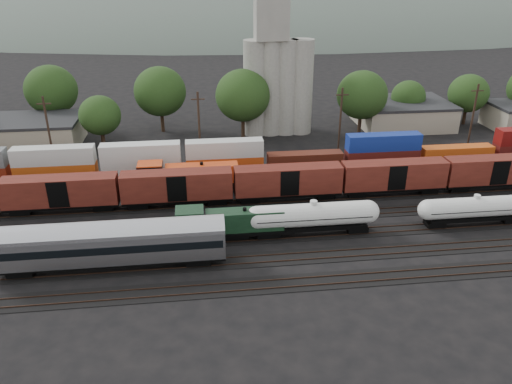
{
  "coord_description": "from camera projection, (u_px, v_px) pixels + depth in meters",
  "views": [
    {
      "loc": [
        -12.26,
        -58.06,
        30.86
      ],
      "look_at": [
        -4.95,
        2.0,
        3.0
      ],
      "focal_mm": 35.0,
      "sensor_mm": 36.0,
      "label": 1
    }
  ],
  "objects": [
    {
      "name": "passenger_coach",
      "position": [
        109.0,
        242.0,
        53.68
      ],
      "size": [
        24.99,
        3.08,
        5.68
      ],
      "color": "silver",
      "rests_on": "ground"
    },
    {
      "name": "tree_band",
      "position": [
        204.0,
        95.0,
        96.62
      ],
      "size": [
        162.32,
        20.69,
        14.4
      ],
      "color": "black",
      "rests_on": "ground"
    },
    {
      "name": "ground",
      "position": [
        294.0,
        217.0,
        66.6
      ],
      "size": [
        600.0,
        600.0,
        0.0
      ],
      "primitive_type": "plane",
      "color": "black"
    },
    {
      "name": "boxcar_string",
      "position": [
        177.0,
        186.0,
        68.11
      ],
      "size": [
        138.2,
        2.9,
        4.2
      ],
      "color": "black",
      "rests_on": "ground"
    },
    {
      "name": "utility_poles",
      "position": [
        271.0,
        124.0,
        83.84
      ],
      "size": [
        122.2,
        0.36,
        12.0
      ],
      "color": "black",
      "rests_on": "ground"
    },
    {
      "name": "grain_silo",
      "position": [
        277.0,
        76.0,
        94.71
      ],
      "size": [
        13.4,
        5.0,
        29.0
      ],
      "color": "gray",
      "rests_on": "ground"
    },
    {
      "name": "industrial_sheds",
      "position": [
        294.0,
        121.0,
        98.05
      ],
      "size": [
        119.38,
        17.26,
        5.1
      ],
      "color": "#9E937F",
      "rests_on": "ground"
    },
    {
      "name": "container_wall",
      "position": [
        339.0,
        155.0,
        80.04
      ],
      "size": [
        180.11,
        2.6,
        5.8
      ],
      "color": "black",
      "rests_on": "ground"
    },
    {
      "name": "tank_car_a",
      "position": [
        313.0,
        216.0,
        61.14
      ],
      "size": [
        16.72,
        2.99,
        4.38
      ],
      "color": "silver",
      "rests_on": "ground"
    },
    {
      "name": "tracks",
      "position": [
        295.0,
        216.0,
        66.58
      ],
      "size": [
        180.0,
        33.2,
        0.2
      ],
      "color": "black",
      "rests_on": "ground"
    },
    {
      "name": "orange_locomotive",
      "position": [
        181.0,
        176.0,
        72.92
      ],
      "size": [
        17.62,
        2.94,
        4.41
      ],
      "color": "black",
      "rests_on": "ground"
    },
    {
      "name": "distant_hills",
      "position": [
        252.0,
        53.0,
        312.26
      ],
      "size": [
        860.0,
        286.0,
        130.0
      ],
      "color": "#59665B",
      "rests_on": "ground"
    },
    {
      "name": "green_locomotive",
      "position": [
        222.0,
        223.0,
        60.01
      ],
      "size": [
        15.61,
        2.75,
        4.13
      ],
      "color": "black",
      "rests_on": "ground"
    },
    {
      "name": "tank_car_b",
      "position": [
        475.0,
        208.0,
        63.55
      ],
      "size": [
        15.17,
        2.72,
        3.98
      ],
      "color": "silver",
      "rests_on": "ground"
    }
  ]
}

